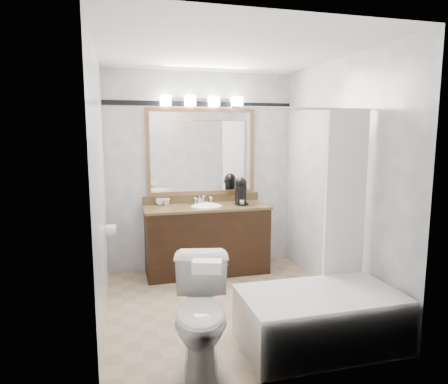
% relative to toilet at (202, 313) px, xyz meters
% --- Properties ---
extents(room, '(2.42, 2.62, 2.52)m').
position_rel_toilet_xyz_m(room, '(0.46, 0.92, 0.86)').
color(room, tan).
rests_on(room, ground).
extents(vanity, '(1.53, 0.58, 0.97)m').
position_rel_toilet_xyz_m(vanity, '(0.46, 1.94, 0.05)').
color(vanity, black).
rests_on(vanity, ground).
extents(mirror, '(1.40, 0.04, 1.10)m').
position_rel_toilet_xyz_m(mirror, '(0.46, 2.20, 1.11)').
color(mirror, '#926541').
rests_on(mirror, room).
extents(vanity_light_bar, '(1.02, 0.14, 0.12)m').
position_rel_toilet_xyz_m(vanity_light_bar, '(0.46, 2.15, 1.74)').
color(vanity_light_bar, silver).
rests_on(vanity_light_bar, room).
extents(accent_stripe, '(2.40, 0.01, 0.06)m').
position_rel_toilet_xyz_m(accent_stripe, '(0.46, 2.21, 1.71)').
color(accent_stripe, black).
rests_on(accent_stripe, room).
extents(bathtub, '(1.30, 0.75, 1.96)m').
position_rel_toilet_xyz_m(bathtub, '(1.02, 0.02, -0.11)').
color(bathtub, white).
rests_on(bathtub, ground).
extents(tp_roll, '(0.11, 0.12, 0.12)m').
position_rel_toilet_xyz_m(tp_roll, '(-0.68, 1.58, 0.31)').
color(tp_roll, white).
rests_on(tp_roll, room).
extents(toilet, '(0.58, 0.84, 0.79)m').
position_rel_toilet_xyz_m(toilet, '(0.00, 0.00, 0.00)').
color(toilet, white).
rests_on(toilet, ground).
extents(tissue_box, '(0.23, 0.17, 0.08)m').
position_rel_toilet_xyz_m(tissue_box, '(0.00, -0.20, 0.44)').
color(tissue_box, white).
rests_on(tissue_box, toilet).
extents(coffee_maker, '(0.18, 0.22, 0.34)m').
position_rel_toilet_xyz_m(coffee_maker, '(0.91, 1.95, 0.63)').
color(coffee_maker, black).
rests_on(coffee_maker, vanity).
extents(cup_left, '(0.14, 0.14, 0.08)m').
position_rel_toilet_xyz_m(cup_left, '(-0.09, 2.14, 0.50)').
color(cup_left, white).
rests_on(cup_left, vanity).
extents(cup_right, '(0.12, 0.12, 0.08)m').
position_rel_toilet_xyz_m(cup_right, '(-0.01, 2.11, 0.50)').
color(cup_right, white).
rests_on(cup_right, vanity).
extents(soap_bottle_a, '(0.05, 0.05, 0.09)m').
position_rel_toilet_xyz_m(soap_bottle_a, '(0.42, 2.14, 0.50)').
color(soap_bottle_a, white).
rests_on(soap_bottle_a, vanity).
extents(soap_bar, '(0.09, 0.06, 0.03)m').
position_rel_toilet_xyz_m(soap_bar, '(0.47, 2.05, 0.47)').
color(soap_bar, beige).
rests_on(soap_bar, vanity).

